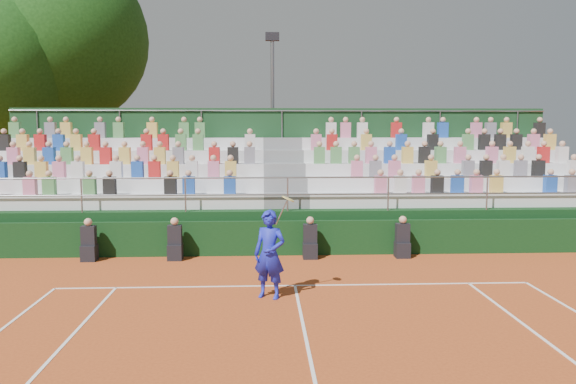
{
  "coord_description": "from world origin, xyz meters",
  "views": [
    {
      "loc": [
        -0.74,
        -12.68,
        3.63
      ],
      "look_at": [
        0.0,
        3.5,
        1.8
      ],
      "focal_mm": 35.0,
      "sensor_mm": 36.0,
      "label": 1
    }
  ],
  "objects_px": {
    "tennis_player": "(270,254)",
    "tree_east": "(59,39)",
    "floodlight_mast": "(273,108)",
    "tree_west": "(1,60)"
  },
  "relations": [
    {
      "from": "tennis_player",
      "to": "tree_east",
      "type": "bearing_deg",
      "value": 121.83
    },
    {
      "from": "tree_east",
      "to": "floodlight_mast",
      "type": "xyz_separation_m",
      "value": [
        9.91,
        -2.45,
        -3.26
      ]
    },
    {
      "from": "tennis_player",
      "to": "tree_west",
      "type": "bearing_deg",
      "value": 130.0
    },
    {
      "from": "tree_east",
      "to": "floodlight_mast",
      "type": "relative_size",
      "value": 1.53
    },
    {
      "from": "tree_west",
      "to": "tree_east",
      "type": "distance_m",
      "value": 2.84
    },
    {
      "from": "tennis_player",
      "to": "tree_east",
      "type": "height_order",
      "value": "tree_east"
    },
    {
      "from": "tree_east",
      "to": "tennis_player",
      "type": "bearing_deg",
      "value": -58.17
    },
    {
      "from": "tennis_player",
      "to": "floodlight_mast",
      "type": "bearing_deg",
      "value": 88.63
    },
    {
      "from": "tree_east",
      "to": "floodlight_mast",
      "type": "height_order",
      "value": "tree_east"
    },
    {
      "from": "tree_west",
      "to": "tree_east",
      "type": "xyz_separation_m",
      "value": [
        1.99,
        1.65,
        1.18
      ]
    }
  ]
}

